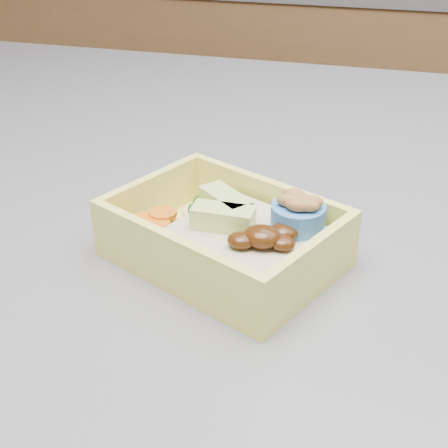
# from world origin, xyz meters

# --- Properties ---
(bento_box) EXTENTS (0.20, 0.18, 0.06)m
(bento_box) POSITION_xyz_m (0.13, -0.25, 0.94)
(bento_box) COLOR #E7DE5F
(bento_box) RESTS_ON island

